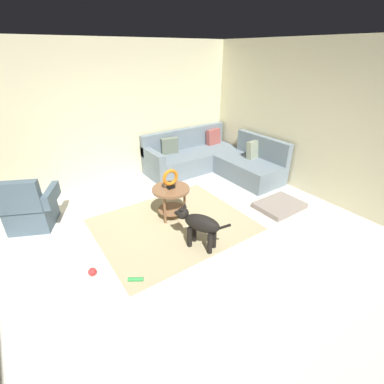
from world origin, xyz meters
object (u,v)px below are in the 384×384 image
Objects in this scene: dog_bed_mat at (279,205)px; dog at (199,224)px; armchair at (29,209)px; torus_sculpture at (170,178)px; sectional_couch at (212,160)px; dog_toy_rope at (136,279)px; side_table at (171,195)px; dog_toy_ball at (92,272)px.

dog_bed_mat is 1.03× the size of dog.
torus_sculpture is (1.94, -1.00, 0.39)m from armchair.
armchair is at bearing -178.47° from sectional_couch.
armchair is 5.20× the size of dog_toy_rope.
sectional_couch reaches higher than side_table.
dog_toy_rope is at bearing -143.77° from sectional_couch.
armchair is 2.19m from side_table.
dog_bed_mat is at bearing -1.46° from armchair.
side_table is 1.84× the size of torus_sculpture.
sectional_couch is at bearing 89.64° from dog_bed_mat.
dog reaches higher than side_table.
sectional_couch is at bearing 32.34° from side_table.
dog_toy_ball reaches higher than dog_toy_rope.
side_table is 0.88m from dog.
sectional_couch is 3.75× the size of side_table.
sectional_couch is 22.32× the size of dog_toy_ball.
sectional_couch reaches higher than dog_bed_mat.
dog is 1.09m from dog_toy_rope.
dog_toy_ball is 0.54× the size of dog_toy_rope.
torus_sculpture is (-0.00, -0.00, 0.29)m from side_table.
dog reaches higher than dog_bed_mat.
side_table reaches higher than dog_toy_ball.
dog_bed_mat is 7.94× the size of dog_toy_ball.
dog_bed_mat is at bearing -90.36° from sectional_couch.
sectional_couch is 2.68m from dog.
armchair is at bearing 152.78° from torus_sculpture.
dog reaches higher than dog_toy_rope.
dog is at bearing -95.02° from torus_sculpture.
dog_toy_ball is at bearing -158.86° from side_table.
dog_toy_ball is (-3.23, -1.68, -0.24)m from sectional_couch.
torus_sculpture reaches higher than side_table.
dog_bed_mat is at bearing 2.89° from dog_toy_rope.
side_table reaches higher than dog_toy_rope.
dog_bed_mat is (-0.01, -1.93, -0.25)m from sectional_couch.
side_table is at bearing -147.66° from sectional_couch.
sectional_couch is 11.95× the size of dog_toy_rope.
dog_toy_rope is at bearing -138.35° from side_table.
torus_sculpture reaches higher than dog_toy_rope.
dog is (-1.80, -0.04, 0.33)m from dog_bed_mat.
sectional_couch is 2.06m from side_table.
dog_bed_mat is at bearing -26.23° from dog.
torus_sculpture reaches higher than dog_bed_mat.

